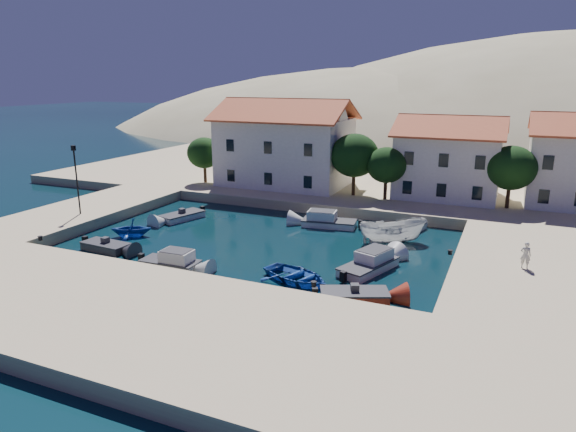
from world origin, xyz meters
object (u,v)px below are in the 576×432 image
object	(u,v)px
cabin_cruiser_east	(368,265)
cabin_cruiser_south	(170,262)
boat_east	(392,242)
lamppost	(76,173)
pedestrian	(526,255)
building_mid	(449,156)
rowboat_south	(296,281)
building_left	(285,141)

from	to	relation	value
cabin_cruiser_east	cabin_cruiser_south	bearing A→B (deg)	130.51
cabin_cruiser_south	boat_east	bearing A→B (deg)	41.13
lamppost	pedestrian	world-z (taller)	lamppost
cabin_cruiser_east	building_mid	bearing A→B (deg)	12.47
rowboat_south	cabin_cruiser_east	world-z (taller)	cabin_cruiser_east
lamppost	boat_east	distance (m)	28.32
building_left	rowboat_south	xyz separation A→B (m)	(11.75, -24.52, -5.94)
rowboat_south	pedestrian	distance (m)	14.97
building_mid	cabin_cruiser_east	xyz separation A→B (m)	(-2.36, -21.87, -4.75)
building_left	pedestrian	distance (m)	31.88
rowboat_south	cabin_cruiser_east	size ratio (longest dim) A/B	0.92
cabin_cruiser_south	building_left	bearing A→B (deg)	93.97
building_left	cabin_cruiser_south	xyz separation A→B (m)	(2.79, -26.03, -5.46)
building_mid	boat_east	distance (m)	15.90
building_left	lamppost	size ratio (longest dim) A/B	2.36
building_left	cabin_cruiser_south	distance (m)	26.75
boat_east	cabin_cruiser_south	bearing A→B (deg)	103.93
building_mid	boat_east	xyz separation A→B (m)	(-2.27, -14.85, -5.22)
lamppost	rowboat_south	xyz separation A→B (m)	(23.25, -4.52, -4.75)
cabin_cruiser_south	cabin_cruiser_east	xyz separation A→B (m)	(12.85, 5.16, 0.00)
boat_east	pedestrian	bearing A→B (deg)	-146.29
rowboat_south	lamppost	bearing A→B (deg)	97.88
building_mid	lamppost	bearing A→B (deg)	-144.55
cabin_cruiser_east	lamppost	bearing A→B (deg)	106.79
cabin_cruiser_south	building_mid	bearing A→B (deg)	58.49
cabin_cruiser_east	pedestrian	bearing A→B (deg)	-59.32
lamppost	pedestrian	size ratio (longest dim) A/B	3.49
rowboat_south	cabin_cruiser_east	xyz separation A→B (m)	(3.89, 3.65, 0.48)
building_left	pedestrian	world-z (taller)	building_left
cabin_cruiser_south	cabin_cruiser_east	bearing A→B (deg)	19.73
building_left	cabin_cruiser_east	distance (m)	26.65
boat_east	pedestrian	size ratio (longest dim) A/B	3.10
lamppost	boat_east	size ratio (longest dim) A/B	1.12
building_left	cabin_cruiser_east	xyz separation A→B (m)	(15.64, -20.87, -5.46)
rowboat_south	pedestrian	size ratio (longest dim) A/B	2.75
lamppost	building_mid	bearing A→B (deg)	35.45
building_left	boat_east	distance (m)	21.78
building_mid	lamppost	distance (m)	36.21
building_left	lamppost	xyz separation A→B (m)	(-11.50, -20.00, -1.18)
pedestrian	boat_east	bearing A→B (deg)	-23.09
building_left	cabin_cruiser_east	size ratio (longest dim) A/B	2.74
cabin_cruiser_south	pedestrian	bearing A→B (deg)	15.60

